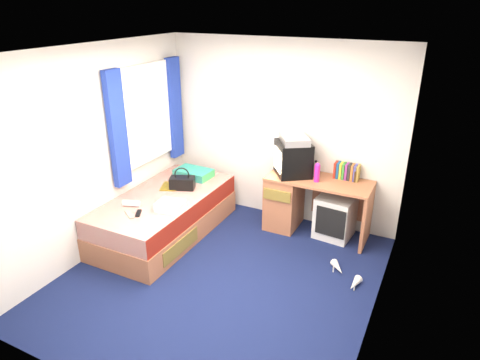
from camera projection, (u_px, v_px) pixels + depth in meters
The scene contains 20 objects.
ground at pixel (220, 277), 4.70m from camera, with size 3.40×3.40×0.00m, color #0C1438.
room_shell at pixel (217, 153), 4.13m from camera, with size 3.40×3.40×3.40m.
bed at pixel (165, 215), 5.48m from camera, with size 1.01×2.00×0.54m.
pillow at pixel (194, 173), 5.92m from camera, with size 0.49×0.31×0.11m, color #1967A5.
desk at pixel (297, 200), 5.57m from camera, with size 1.30×0.55×0.75m.
storage_cube at pixel (335, 216), 5.43m from camera, with size 0.44×0.44×0.55m, color silver.
crt_tv at pixel (293, 159), 5.39m from camera, with size 0.58×0.58×0.43m.
vcr at pixel (294, 139), 5.29m from camera, with size 0.44×0.31×0.08m, color #A8A8AA.
book_row at pixel (347, 171), 5.30m from camera, with size 0.31×0.13×0.20m.
picture_frame at pixel (357, 176), 5.25m from camera, with size 0.02×0.12×0.14m, color #322210.
pink_water_bottle at pixel (317, 173), 5.22m from camera, with size 0.07×0.07×0.21m, color #E82092.
aerosol_can at pixel (315, 169), 5.40m from camera, with size 0.05×0.05×0.18m, color silver.
handbag at pixel (182, 182), 5.54m from camera, with size 0.36×0.29×0.29m.
towel at pixel (170, 206), 4.99m from camera, with size 0.30×0.25×0.10m, color silver.
magazine at pixel (170, 186), 5.62m from camera, with size 0.21×0.28×0.01m, color gold.
water_bottle at pixel (131, 203), 5.09m from camera, with size 0.07×0.07×0.20m, color silver.
colour_swatch_fan at pixel (130, 214), 4.89m from camera, with size 0.22×0.06×0.01m, color gold.
remote_control at pixel (138, 213), 4.91m from camera, with size 0.05×0.16×0.02m, color black.
window_assembly at pixel (147, 117), 5.52m from camera, with size 0.11×1.42×1.40m.
white_heels at pixel (346, 275), 4.66m from camera, with size 0.40×0.44×0.09m.
Camera 1 is at (1.94, -3.39, 2.82)m, focal length 32.00 mm.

